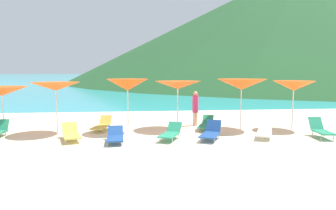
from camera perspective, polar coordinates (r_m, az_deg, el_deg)
name	(u,v)px	position (r m, az deg, el deg)	size (l,w,h in m)	color
ground_plane	(148,115)	(19.48, -3.85, -1.92)	(50.00, 100.00, 0.30)	beige
ocean_water	(139,76)	(240.00, -5.68, 5.72)	(650.00, 440.00, 0.02)	#2DADBC
headland_hill	(299,25)	(95.67, 24.16, 14.04)	(130.31, 130.31, 32.60)	#235128
umbrella_0	(2,91)	(14.96, -29.62, 2.33)	(2.28, 2.28, 2.02)	silver
umbrella_1	(56,87)	(13.42, -21.02, 3.38)	(2.16, 2.16, 2.24)	silver
umbrella_2	(128,85)	(12.99, -7.88, 3.90)	(1.85, 1.85, 2.37)	silver
umbrella_3	(178,85)	(13.57, 1.92, 3.88)	(2.28, 2.28, 2.26)	silver
umbrella_4	(242,84)	(13.86, 14.11, 3.90)	(2.39, 2.39, 2.36)	silver
umbrella_5	(294,86)	(14.62, 23.28, 3.44)	(1.95, 1.95, 2.27)	silver
lounge_chair_1	(71,134)	(12.16, -18.33, -5.29)	(1.03, 1.64, 0.62)	#D8BF4C
lounge_chair_2	(171,133)	(11.64, 0.50, -5.40)	(1.12, 1.56, 0.62)	#268C66
lounge_chair_3	(264,132)	(12.66, 18.25, -4.93)	(1.23, 1.70, 0.54)	white
lounge_chair_4	(321,129)	(13.54, 27.59, -4.19)	(0.71, 1.44, 0.77)	#268C66
lounge_chair_5	(206,124)	(13.79, 7.41, -3.66)	(1.08, 1.65, 0.60)	#268C66
lounge_chair_6	(115,136)	(11.37, -10.23, -6.00)	(0.67, 1.45, 0.54)	#1E478C
lounge_chair_7	(102,125)	(13.82, -12.73, -3.82)	(0.90, 1.58, 0.62)	#D8BF4C
lounge_chair_8	(211,132)	(11.81, 8.34, -5.27)	(1.21, 1.60, 0.70)	#1E478C
beachgoer_0	(195,107)	(14.66, 5.34, -0.45)	(0.30, 0.30, 1.72)	#DBAA84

